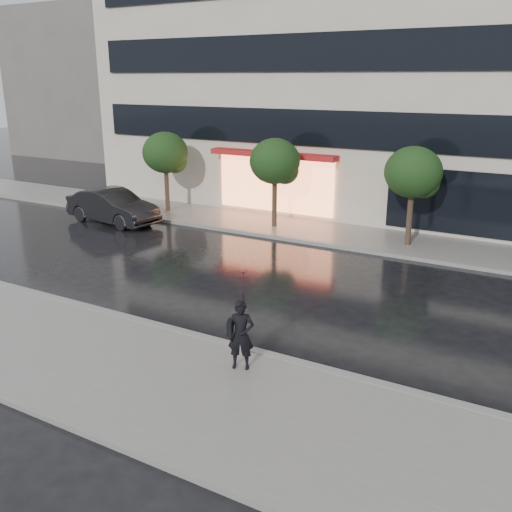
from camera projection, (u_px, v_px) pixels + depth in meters
The scene contains 12 objects.
ground at pixel (200, 321), 15.83m from camera, with size 120.00×120.00×0.00m, color black.
sidewalk_near at pixel (118, 368), 13.12m from camera, with size 60.00×4.50×0.12m, color slate.
sidewalk_far at pixel (339, 235), 24.29m from camera, with size 60.00×3.50×0.12m, color slate.
curb_near at pixel (178, 332), 14.98m from camera, with size 60.00×0.25×0.14m, color gray.
curb_far at pixel (322, 244), 22.84m from camera, with size 60.00×0.25×0.14m, color gray.
office_building at pixel (406, 23), 28.00m from camera, with size 30.00×12.76×18.00m.
bg_building_left at pixel (106, 83), 48.86m from camera, with size 14.00×10.00×12.00m, color #59544F.
tree_far_west at pixel (167, 154), 27.50m from camera, with size 2.20×2.20×3.99m.
tree_mid_west at pixel (276, 163), 24.65m from camera, with size 2.20×2.20×3.99m.
tree_mid_east at pixel (415, 174), 21.79m from camera, with size 2.20×2.20×3.99m.
parked_car at pixel (113, 206), 26.23m from camera, with size 1.67×4.78×1.57m, color black.
pedestrian_with_umbrella at pixel (242, 304), 12.56m from camera, with size 1.26×1.27×2.35m.
Camera 1 is at (8.62, -11.84, 6.45)m, focal length 40.00 mm.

